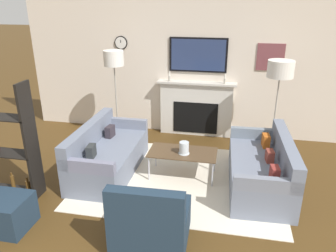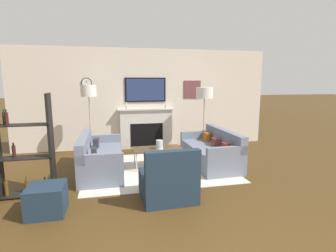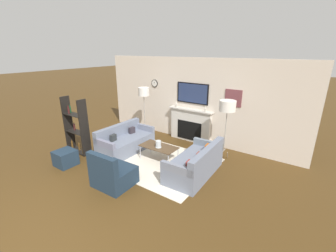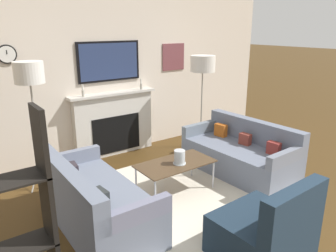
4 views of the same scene
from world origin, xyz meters
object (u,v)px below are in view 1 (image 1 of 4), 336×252
Objects in this scene: ottoman at (8,213)px; shelf_unit at (5,145)px; coffee_table at (183,154)px; armchair at (151,223)px; floor_lamp_left at (114,60)px; hurricane_candle at (184,149)px; floor_lamp_right at (281,70)px; couch_left at (107,155)px; couch_right at (262,170)px.

shelf_unit is at bearing 122.34° from ottoman.
coffee_table is 2.51m from shelf_unit.
armchair is 1.75m from ottoman.
floor_lamp_left is (-1.33, 2.67, 1.30)m from armchair.
hurricane_candle is (0.03, -0.05, 0.11)m from coffee_table.
ottoman is at bearing -98.64° from floor_lamp_left.
shelf_unit is (-3.73, -2.05, -0.76)m from floor_lamp_right.
coffee_table is at bearing -142.14° from floor_lamp_right.
shelf_unit is at bearing -157.84° from coffee_table.
couch_left reaches higher than couch_right.
hurricane_candle is 0.11× the size of shelf_unit.
floor_lamp_left reaches higher than coffee_table.
couch_right is at bearing 13.82° from shelf_unit.
coffee_table is (0.11, 1.56, 0.11)m from armchair.
couch_right is (2.39, 0.00, -0.00)m from couch_left.
hurricane_candle reaches higher than coffee_table.
ottoman is (-0.42, -2.74, -1.38)m from floor_lamp_left.
floor_lamp_left is at bearing 101.42° from couch_left.
coffee_table is at bearing 176.22° from couch_right.
floor_lamp_right reaches higher than coffee_table.
floor_lamp_left is at bearing 141.75° from hurricane_candle.
armchair is 4.55× the size of hurricane_candle.
hurricane_candle is 2.48m from ottoman.
coffee_table is (-1.19, 0.08, 0.11)m from couch_right.
floor_lamp_left is at bearing 116.53° from armchair.
armchair is (-1.30, -1.48, -0.00)m from couch_right.
couch_left is at bearing 37.96° from shelf_unit.
floor_lamp_right reaches higher than hurricane_candle.
couch_left reaches higher than coffee_table.
couch_right is 3.43m from ottoman.
couch_left is 0.99× the size of floor_lamp_left.
couch_right is 1.04× the size of floor_lamp_right.
floor_lamp_right is at bearing 24.35° from couch_left.
couch_left is at bearing 67.05° from ottoman.
floor_lamp_left reaches higher than armchair.
armchair is at bearing -63.47° from floor_lamp_left.
couch_right is 2.04× the size of armchair.
floor_lamp_right reaches higher than shelf_unit.
couch_right is 3.53× the size of ottoman.
floor_lamp_left reaches higher than couch_right.
coffee_table is at bearing 41.28° from ottoman.
couch_left is at bearing -179.95° from couch_right.
coffee_table is 0.63× the size of shelf_unit.
armchair is at bearing -131.27° from couch_right.
floor_lamp_left is at bearing 67.28° from shelf_unit.
armchair is 0.51× the size of floor_lamp_right.
couch_right is 1.20m from coffee_table.
couch_right is 3.63m from shelf_unit.
couch_right is at bearing -101.37° from floor_lamp_right.
armchair is 1.73× the size of ottoman.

